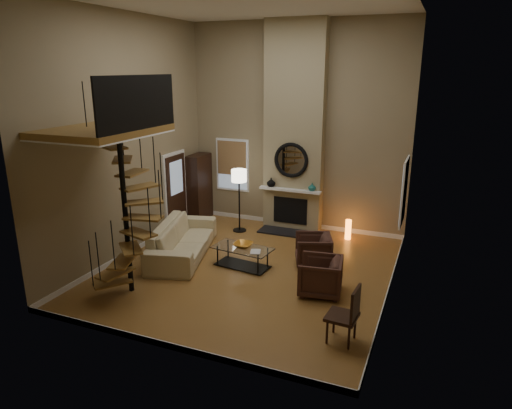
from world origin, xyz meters
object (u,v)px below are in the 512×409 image
at_px(sofa, 182,239).
at_px(armchair_far, 324,277).
at_px(floor_lamp, 239,181).
at_px(side_chair, 347,313).
at_px(accent_lamp, 348,230).
at_px(armchair_near, 316,250).
at_px(coffee_table, 242,255).
at_px(hutch, 199,188).

bearing_deg(sofa, armchair_far, -115.51).
height_order(floor_lamp, side_chair, floor_lamp).
xyz_separation_m(sofa, accent_lamp, (3.43, 2.56, -0.15)).
bearing_deg(armchair_far, armchair_near, -167.21).
bearing_deg(armchair_near, coffee_table, -85.01).
height_order(hutch, coffee_table, hutch).
bearing_deg(floor_lamp, sofa, -104.95).
bearing_deg(accent_lamp, coffee_table, -124.94).
bearing_deg(coffee_table, floor_lamp, 115.89).
distance_m(armchair_far, side_chair, 1.72).
bearing_deg(floor_lamp, armchair_far, -41.45).
height_order(sofa, side_chair, side_chair).
bearing_deg(side_chair, floor_lamp, 132.07).
bearing_deg(floor_lamp, accent_lamp, 9.75).
distance_m(hutch, side_chair, 7.14).
height_order(armchair_far, side_chair, side_chair).
relative_size(hutch, coffee_table, 1.40).
height_order(armchair_near, coffee_table, armchair_near).
bearing_deg(coffee_table, armchair_far, -15.37).
distance_m(sofa, armchair_far, 3.65).
distance_m(armchair_near, coffee_table, 1.67).
height_order(sofa, accent_lamp, sofa).
bearing_deg(floor_lamp, side_chair, -47.93).
xyz_separation_m(armchair_near, side_chair, (1.26, -2.79, 0.17)).
bearing_deg(floor_lamp, hutch, 160.98).
height_order(armchair_near, armchair_far, armchair_far).
height_order(floor_lamp, accent_lamp, floor_lamp).
xyz_separation_m(sofa, floor_lamp, (0.55, 2.07, 1.02)).
bearing_deg(armchair_far, accent_lamp, 174.26).
xyz_separation_m(armchair_near, accent_lamp, (0.33, 1.92, -0.10)).
relative_size(armchair_far, floor_lamp, 0.49).
height_order(hutch, side_chair, hutch).
bearing_deg(accent_lamp, armchair_far, -86.97).
height_order(hutch, accent_lamp, hutch).
height_order(sofa, floor_lamp, floor_lamp).
height_order(armchair_near, accent_lamp, armchair_near).
height_order(sofa, coffee_table, sofa).
bearing_deg(accent_lamp, armchair_near, -99.76).
bearing_deg(hutch, armchair_far, -35.17).
height_order(armchair_far, floor_lamp, floor_lamp).
bearing_deg(coffee_table, hutch, 133.80).
xyz_separation_m(armchair_far, side_chair, (0.76, -1.53, 0.17)).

